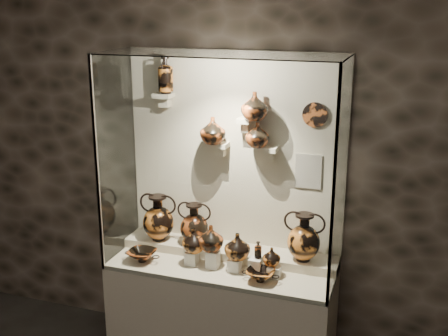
% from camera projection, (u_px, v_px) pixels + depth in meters
% --- Properties ---
extents(wall_back, '(5.00, 0.02, 3.20)m').
position_uv_depth(wall_back, '(235.00, 156.00, 4.30)').
color(wall_back, black).
rests_on(wall_back, ground).
extents(plinth, '(1.70, 0.60, 0.80)m').
position_uv_depth(plinth, '(222.00, 315.00, 4.35)').
color(plinth, beige).
rests_on(plinth, floor).
extents(front_tier, '(1.68, 0.58, 0.03)m').
position_uv_depth(front_tier, '(221.00, 267.00, 4.23)').
color(front_tier, beige).
rests_on(front_tier, plinth).
extents(rear_tier, '(1.70, 0.25, 0.10)m').
position_uv_depth(rear_tier, '(229.00, 253.00, 4.38)').
color(rear_tier, beige).
rests_on(rear_tier, plinth).
extents(back_panel, '(1.70, 0.03, 1.60)m').
position_uv_depth(back_panel, '(235.00, 156.00, 4.29)').
color(back_panel, beige).
rests_on(back_panel, plinth).
extents(glass_front, '(1.70, 0.01, 1.60)m').
position_uv_depth(glass_front, '(207.00, 179.00, 3.74)').
color(glass_front, white).
rests_on(glass_front, plinth).
extents(glass_left, '(0.01, 0.60, 1.60)m').
position_uv_depth(glass_left, '(117.00, 157.00, 4.27)').
color(glass_left, white).
rests_on(glass_left, plinth).
extents(glass_right, '(0.01, 0.60, 1.60)m').
position_uv_depth(glass_right, '(341.00, 179.00, 3.74)').
color(glass_right, white).
rests_on(glass_right, plinth).
extents(glass_top, '(1.70, 0.60, 0.01)m').
position_uv_depth(glass_top, '(221.00, 54.00, 3.78)').
color(glass_top, white).
rests_on(glass_top, back_panel).
extents(frame_post_left, '(0.02, 0.02, 1.60)m').
position_uv_depth(frame_post_left, '(97.00, 167.00, 4.01)').
color(frame_post_left, gray).
rests_on(frame_post_left, plinth).
extents(frame_post_right, '(0.02, 0.02, 1.60)m').
position_uv_depth(frame_post_right, '(334.00, 192.00, 3.48)').
color(frame_post_right, gray).
rests_on(frame_post_right, plinth).
extents(pedestal_a, '(0.09, 0.09, 0.10)m').
position_uv_depth(pedestal_a, '(192.00, 258.00, 4.23)').
color(pedestal_a, silver).
rests_on(pedestal_a, front_tier).
extents(pedestal_b, '(0.09, 0.09, 0.13)m').
position_uv_depth(pedestal_b, '(213.00, 259.00, 4.18)').
color(pedestal_b, silver).
rests_on(pedestal_b, front_tier).
extents(pedestal_c, '(0.09, 0.09, 0.09)m').
position_uv_depth(pedestal_c, '(235.00, 265.00, 4.13)').
color(pedestal_c, silver).
rests_on(pedestal_c, front_tier).
extents(pedestal_d, '(0.09, 0.09, 0.12)m').
position_uv_depth(pedestal_d, '(256.00, 266.00, 4.08)').
color(pedestal_d, silver).
rests_on(pedestal_d, front_tier).
extents(pedestal_e, '(0.09, 0.09, 0.08)m').
position_uv_depth(pedestal_e, '(274.00, 271.00, 4.04)').
color(pedestal_e, silver).
rests_on(pedestal_e, front_tier).
extents(bracket_ul, '(0.14, 0.12, 0.04)m').
position_uv_depth(bracket_ul, '(163.00, 95.00, 4.27)').
color(bracket_ul, beige).
rests_on(bracket_ul, back_panel).
extents(bracket_ca, '(0.14, 0.12, 0.04)m').
position_uv_depth(bracket_ca, '(219.00, 145.00, 4.23)').
color(bracket_ca, beige).
rests_on(bracket_ca, back_panel).
extents(bracket_cb, '(0.10, 0.12, 0.04)m').
position_uv_depth(bracket_cb, '(245.00, 120.00, 4.11)').
color(bracket_cb, beige).
rests_on(bracket_cb, back_panel).
extents(bracket_cc, '(0.14, 0.12, 0.04)m').
position_uv_depth(bracket_cc, '(268.00, 149.00, 4.11)').
color(bracket_cc, beige).
rests_on(bracket_cc, back_panel).
extents(amphora_left, '(0.34, 0.34, 0.37)m').
position_uv_depth(amphora_left, '(158.00, 218.00, 4.46)').
color(amphora_left, orange).
rests_on(amphora_left, rear_tier).
extents(amphora_mid, '(0.30, 0.30, 0.33)m').
position_uv_depth(amphora_mid, '(194.00, 224.00, 4.39)').
color(amphora_mid, '#95411A').
rests_on(amphora_mid, rear_tier).
extents(amphora_right, '(0.32, 0.32, 0.36)m').
position_uv_depth(amphora_right, '(304.00, 237.00, 4.10)').
color(amphora_right, orange).
rests_on(amphora_right, rear_tier).
extents(jug_a, '(0.21, 0.21, 0.18)m').
position_uv_depth(jug_a, '(194.00, 240.00, 4.19)').
color(jug_a, orange).
rests_on(jug_a, pedestal_a).
extents(jug_b, '(0.20, 0.20, 0.20)m').
position_uv_depth(jug_b, '(211.00, 238.00, 4.14)').
color(jug_b, '#95411A').
rests_on(jug_b, pedestal_b).
extents(jug_c, '(0.20, 0.20, 0.20)m').
position_uv_depth(jug_c, '(237.00, 246.00, 4.10)').
color(jug_c, orange).
rests_on(jug_c, pedestal_c).
extents(jug_e, '(0.13, 0.13, 0.14)m').
position_uv_depth(jug_e, '(272.00, 256.00, 4.03)').
color(jug_e, orange).
rests_on(jug_e, pedestal_e).
extents(lekythos_small, '(0.08, 0.08, 0.14)m').
position_uv_depth(lekythos_small, '(258.00, 249.00, 4.05)').
color(lekythos_small, '#95411A').
rests_on(lekythos_small, pedestal_d).
extents(kylix_left, '(0.29, 0.25, 0.11)m').
position_uv_depth(kylix_left, '(142.00, 255.00, 4.27)').
color(kylix_left, '#95411A').
rests_on(kylix_left, front_tier).
extents(kylix_right, '(0.31, 0.28, 0.10)m').
position_uv_depth(kylix_right, '(261.00, 274.00, 3.97)').
color(kylix_right, orange).
rests_on(kylix_right, front_tier).
extents(lekythos_tall, '(0.16, 0.16, 0.31)m').
position_uv_depth(lekythos_tall, '(166.00, 73.00, 4.20)').
color(lekythos_tall, orange).
rests_on(lekythos_tall, bracket_ul).
extents(ovoid_vase_a, '(0.20, 0.20, 0.20)m').
position_uv_depth(ovoid_vase_a, '(213.00, 130.00, 4.16)').
color(ovoid_vase_a, '#95411A').
rests_on(ovoid_vase_a, bracket_ca).
extents(ovoid_vase_b, '(0.26, 0.26, 0.20)m').
position_uv_depth(ovoid_vase_b, '(255.00, 106.00, 4.00)').
color(ovoid_vase_b, '#95411A').
rests_on(ovoid_vase_b, bracket_cb).
extents(ovoid_vase_c, '(0.21, 0.21, 0.18)m').
position_uv_depth(ovoid_vase_c, '(257.00, 135.00, 4.07)').
color(ovoid_vase_c, '#95411A').
rests_on(ovoid_vase_c, bracket_cc).
extents(wall_plate, '(0.18, 0.02, 0.18)m').
position_uv_depth(wall_plate, '(315.00, 115.00, 3.98)').
color(wall_plate, '#BE5A25').
rests_on(wall_plate, back_panel).
extents(info_placard, '(0.19, 0.01, 0.26)m').
position_uv_depth(info_placard, '(308.00, 171.00, 4.11)').
color(info_placard, beige).
rests_on(info_placard, back_panel).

